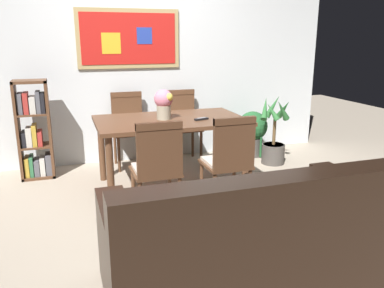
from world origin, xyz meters
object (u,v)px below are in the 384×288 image
Objects in this scene: dining_chair_near_left at (157,163)px; dining_chair_far_right at (182,120)px; bookshelf at (34,133)px; tv_remote at (201,119)px; dining_table at (171,127)px; dining_chair_near_right at (229,156)px; leather_couch at (250,244)px; flower_vase at (164,102)px; potted_palm at (274,140)px; potted_ivy at (252,131)px; dining_chair_far_left at (129,123)px.

dining_chair_near_left is 1.00× the size of dining_chair_far_right.
tv_remote is at bearing -27.87° from bookshelf.
dining_table is 1.70× the size of dining_chair_near_right.
dining_chair_near_right reaches higher than leather_couch.
flower_vase is at bearing 178.09° from dining_table.
potted_palm is (1.44, 0.33, -0.35)m from dining_table.
bookshelf is 1.27× the size of potted_palm.
dining_chair_near_right is at bearing -69.67° from dining_table.
dining_chair_near_left is at bearing -112.74° from dining_table.
dining_table is 1.55m from potted_ivy.
flower_vase is (-0.38, 0.84, 0.38)m from dining_chair_near_right.
leather_couch is at bearing -117.09° from potted_ivy.
tv_remote is (-1.05, -0.88, 0.41)m from potted_ivy.
dining_chair_near_left is (-0.35, -0.83, -0.11)m from dining_table.
dining_chair_far_right is 2.80m from leather_couch.
potted_ivy is (1.68, 1.55, -0.20)m from dining_chair_near_left.
flower_vase is at bearing -152.89° from potted_ivy.
bookshelf reaches higher than potted_ivy.
dining_chair_far_right is at bearing 61.62° from flower_vase.
tv_remote is (0.63, 0.67, 0.21)m from dining_chair_near_left.
dining_chair_near_left is 0.95m from flower_vase.
dining_chair_near_left is at bearing -108.46° from flower_vase.
tv_remote is at bearing -157.05° from potted_palm.
dining_chair_near_left is at bearing -133.41° from tv_remote.
dining_chair_near_left is 1.88m from bookshelf.
dining_chair_far_right is 1.19m from potted_palm.
dining_chair_far_left is at bearing 163.19° from potted_palm.
bookshelf is 1.92m from tv_remote.
dining_chair_near_left is 2.92× the size of flower_vase.
dining_table is at bearing -27.67° from bookshelf.
dining_chair_far_right is 1.49× the size of potted_ivy.
flower_vase is at bearing 71.54° from dining_chair_near_left.
dining_table is 1.39× the size of bookshelf.
dining_table is 1.58m from bookshelf.
potted_ivy is at bearing 56.62° from dining_chair_near_right.
potted_palm is 1.66m from flower_vase.
dining_table is at bearing 151.14° from tv_remote.
potted_palm reaches higher than potted_ivy.
bookshelf reaches higher than dining_chair_near_left.
dining_chair_far_right is at bearing 3.56° from bookshelf.
dining_chair_near_left and dining_chair_far_right have the same top height.
dining_chair_near_right is 2.92× the size of flower_vase.
tv_remote is (-0.10, -1.00, 0.21)m from dining_chair_far_right.
dining_table is 1.70× the size of dining_chair_near_left.
dining_chair_near_left is 5.61× the size of tv_remote.
dining_chair_far_right is 5.61× the size of tv_remote.
bookshelf is (-1.40, 0.73, -0.13)m from dining_table.
flower_vase is 1.92× the size of tv_remote.
dining_chair_near_left is 1.00× the size of dining_chair_far_left.
dining_table is 2.54× the size of potted_ivy.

